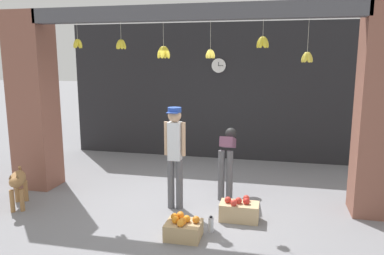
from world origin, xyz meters
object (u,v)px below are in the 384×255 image
at_px(water_bottle, 211,225).
at_px(shopkeeper, 175,150).
at_px(dog, 18,182).
at_px(fruit_crate_apples, 239,211).
at_px(wall_clock, 219,66).
at_px(worker_stooping, 228,154).
at_px(fruit_crate_oranges, 183,228).

bearing_deg(water_bottle, shopkeeper, 134.95).
xyz_separation_m(dog, water_bottle, (3.18, -0.19, -0.32)).
relative_size(fruit_crate_apples, wall_clock, 1.65).
bearing_deg(fruit_crate_apples, wall_clock, 104.18).
distance_m(worker_stooping, water_bottle, 1.61).
bearing_deg(shopkeeper, worker_stooping, -133.42).
relative_size(fruit_crate_oranges, fruit_crate_apples, 0.82).
bearing_deg(fruit_crate_oranges, fruit_crate_apples, 47.36).
height_order(shopkeeper, wall_clock, wall_clock).
height_order(shopkeeper, worker_stooping, shopkeeper).
relative_size(worker_stooping, wall_clock, 3.23).
distance_m(dog, shopkeeper, 2.59).
xyz_separation_m(fruit_crate_apples, wall_clock, (-0.86, 3.40, 2.06)).
height_order(dog, water_bottle, dog).
bearing_deg(water_bottle, worker_stooping, 88.90).
height_order(dog, wall_clock, wall_clock).
bearing_deg(worker_stooping, dog, -158.41).
height_order(worker_stooping, fruit_crate_oranges, worker_stooping).
bearing_deg(shopkeeper, dog, 12.20).
distance_m(dog, wall_clock, 4.89).
distance_m(shopkeeper, wall_clock, 3.42).
height_order(worker_stooping, wall_clock, wall_clock).
bearing_deg(worker_stooping, shopkeeper, -134.00).
relative_size(fruit_crate_oranges, water_bottle, 2.04).
bearing_deg(shopkeeper, fruit_crate_apples, 168.17).
relative_size(shopkeeper, fruit_crate_oranges, 3.47).
bearing_deg(shopkeeper, fruit_crate_oranges, 111.60).
xyz_separation_m(shopkeeper, fruit_crate_apples, (1.05, -0.23, -0.81)).
relative_size(worker_stooping, water_bottle, 4.88).
distance_m(worker_stooping, wall_clock, 2.87).
bearing_deg(fruit_crate_apples, fruit_crate_oranges, -132.64).
relative_size(worker_stooping, fruit_crate_apples, 1.96).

